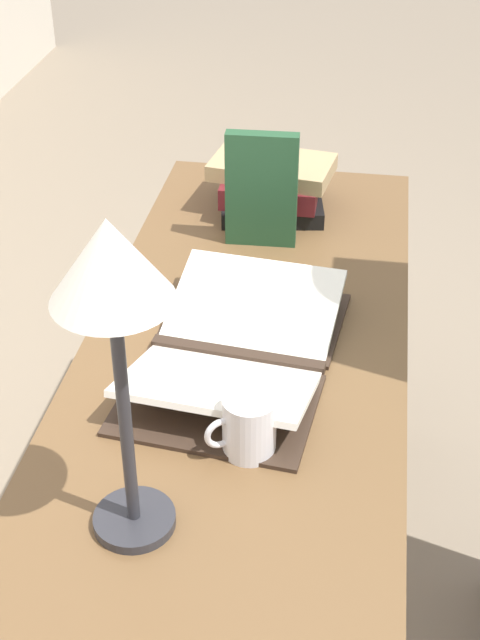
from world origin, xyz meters
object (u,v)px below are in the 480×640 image
Objects in this scene: book_stack_tall at (272,185)px; book_standing_upright at (261,190)px; coffee_mug at (248,425)px; reading_lamp at (113,292)px; open_book at (237,350)px.

book_standing_upright is at bearing 179.09° from book_stack_tall.
coffee_mug is (-0.82, -0.07, -0.01)m from book_stack_tall.
book_stack_tall is at bearing -3.94° from reading_lamp.
book_stack_tall is at bearing 4.79° from coffee_mug.
reading_lamp is at bearing 176.06° from book_stack_tall.
book_stack_tall is (0.59, 0.01, 0.04)m from open_book.
open_book is at bearing -179.95° from book_standing_upright.
open_book is 2.14× the size of book_standing_upright.
coffee_mug is at bearing -175.21° from book_stack_tall.
open_book is 0.24m from coffee_mug.
open_book is 1.87× the size of book_stack_tall.
reading_lamp reaches higher than book_standing_upright.
coffee_mug is at bearing -176.09° from book_standing_upright.
book_stack_tall is 2.68× the size of coffee_mug.
book_stack_tall is 0.17m from book_standing_upright.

